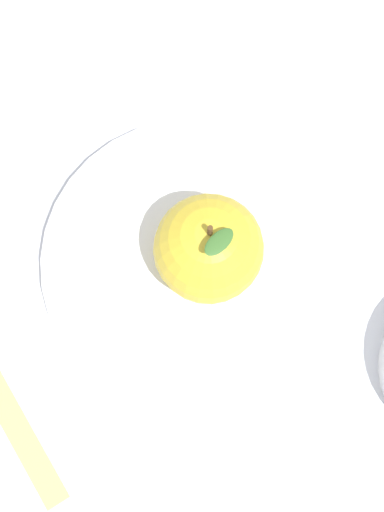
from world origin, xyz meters
name	(u,v)px	position (x,y,z in m)	size (l,w,h in m)	color
ground_plane	(148,296)	(0.00, 0.00, 0.00)	(2.40, 2.40, 0.00)	silver
dinner_plate	(192,259)	(0.00, 0.04, 0.01)	(0.23, 0.23, 0.02)	white
apple	(209,249)	(0.01, 0.05, 0.06)	(0.08, 0.08, 0.09)	gold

